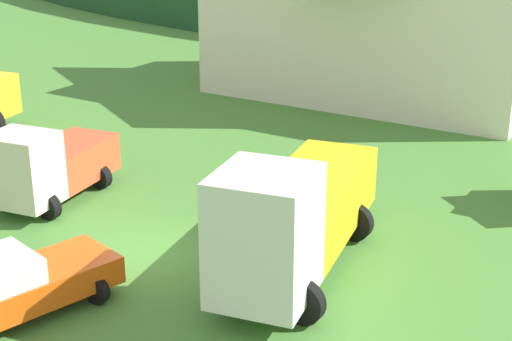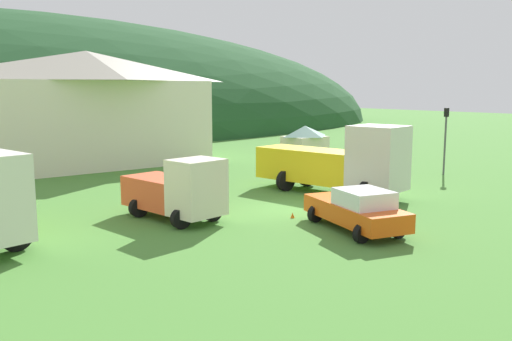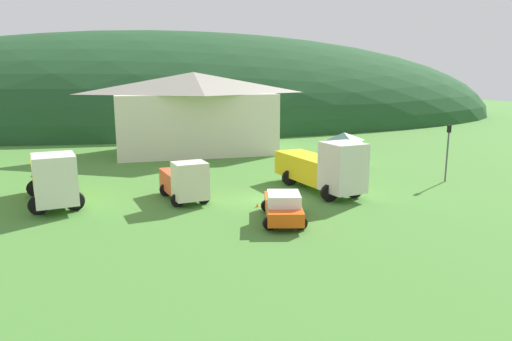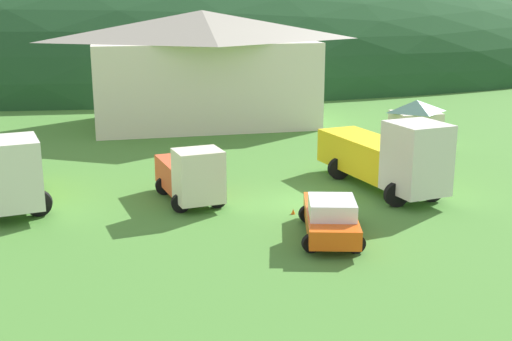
{
  "view_description": "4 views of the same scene",
  "coord_description": "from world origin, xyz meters",
  "px_view_note": "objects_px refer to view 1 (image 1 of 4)",
  "views": [
    {
      "loc": [
        12.86,
        -15.03,
        9.64
      ],
      "look_at": [
        2.02,
        2.54,
        2.04
      ],
      "focal_mm": 54.22,
      "sensor_mm": 36.0,
      "label": 1
    },
    {
      "loc": [
        -15.86,
        -17.95,
        5.39
      ],
      "look_at": [
        -0.02,
        2.53,
        1.46
      ],
      "focal_mm": 37.92,
      "sensor_mm": 36.0,
      "label": 2
    },
    {
      "loc": [
        -8.45,
        -27.56,
        7.8
      ],
      "look_at": [
        -0.01,
        2.74,
        1.36
      ],
      "focal_mm": 33.1,
      "sensor_mm": 36.0,
      "label": 3
    },
    {
      "loc": [
        -8.51,
        -26.69,
        8.87
      ],
      "look_at": [
        -1.81,
        2.43,
        0.98
      ],
      "focal_mm": 46.11,
      "sensor_mm": 36.0,
      "label": 4
    }
  ],
  "objects_px": {
    "flatbed_truck_yellow": "(294,216)",
    "service_pickup_orange": "(12,286)",
    "depot_building": "(380,9)",
    "light_truck_cream": "(47,165)",
    "traffic_cone_near_pickup": "(86,262)"
  },
  "relations": [
    {
      "from": "flatbed_truck_yellow",
      "to": "service_pickup_orange",
      "type": "relative_size",
      "value": 1.62
    },
    {
      "from": "depot_building",
      "to": "flatbed_truck_yellow",
      "type": "xyz_separation_m",
      "value": [
        5.81,
        -18.93,
        -2.41
      ]
    },
    {
      "from": "light_truck_cream",
      "to": "traffic_cone_near_pickup",
      "type": "bearing_deg",
      "value": 47.79
    },
    {
      "from": "flatbed_truck_yellow",
      "to": "light_truck_cream",
      "type": "bearing_deg",
      "value": -102.68
    },
    {
      "from": "depot_building",
      "to": "traffic_cone_near_pickup",
      "type": "bearing_deg",
      "value": -88.38
    },
    {
      "from": "depot_building",
      "to": "light_truck_cream",
      "type": "bearing_deg",
      "value": -100.26
    },
    {
      "from": "service_pickup_orange",
      "to": "traffic_cone_near_pickup",
      "type": "bearing_deg",
      "value": -154.25
    },
    {
      "from": "light_truck_cream",
      "to": "service_pickup_orange",
      "type": "bearing_deg",
      "value": 30.1
    },
    {
      "from": "light_truck_cream",
      "to": "traffic_cone_near_pickup",
      "type": "distance_m",
      "value": 4.91
    },
    {
      "from": "flatbed_truck_yellow",
      "to": "traffic_cone_near_pickup",
      "type": "relative_size",
      "value": 18.32
    },
    {
      "from": "light_truck_cream",
      "to": "service_pickup_orange",
      "type": "relative_size",
      "value": 0.97
    },
    {
      "from": "service_pickup_orange",
      "to": "traffic_cone_near_pickup",
      "type": "relative_size",
      "value": 11.3
    },
    {
      "from": "flatbed_truck_yellow",
      "to": "traffic_cone_near_pickup",
      "type": "distance_m",
      "value": 5.94
    },
    {
      "from": "service_pickup_orange",
      "to": "depot_building",
      "type": "bearing_deg",
      "value": -162.58
    },
    {
      "from": "light_truck_cream",
      "to": "traffic_cone_near_pickup",
      "type": "xyz_separation_m",
      "value": [
        3.97,
        -2.6,
        -1.28
      ]
    }
  ]
}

